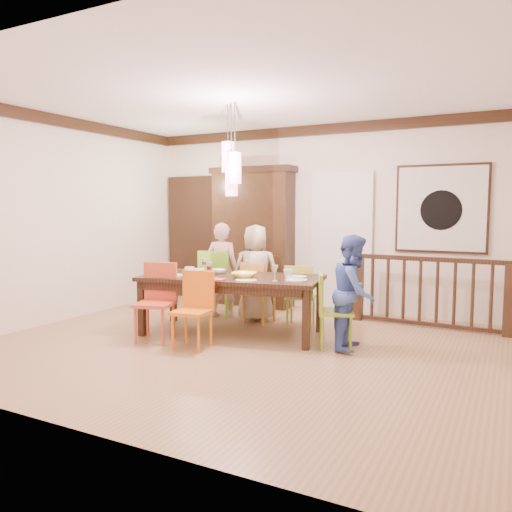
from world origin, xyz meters
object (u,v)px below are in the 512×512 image
at_px(balustrade, 428,291).
at_px(chair_end_right, 336,306).
at_px(person_far_left, 222,270).
at_px(person_far_mid, 256,273).
at_px(dining_table, 232,282).
at_px(chair_far_left, 217,279).
at_px(china_hutch, 253,236).
at_px(person_end_right, 354,292).

bearing_deg(balustrade, chair_end_right, -115.56).
height_order(person_far_left, person_far_mid, person_far_left).
height_order(chair_end_right, person_far_left, person_far_left).
bearing_deg(chair_end_right, person_far_left, 45.48).
bearing_deg(dining_table, chair_far_left, 122.42).
relative_size(china_hutch, balustrade, 1.11).
xyz_separation_m(chair_end_right, person_far_mid, (-1.46, 0.81, 0.20)).
distance_m(dining_table, chair_far_left, 1.04).
xyz_separation_m(balustrade, person_far_left, (-2.81, -0.70, 0.20)).
distance_m(chair_far_left, chair_end_right, 2.22).
height_order(dining_table, person_end_right, person_end_right).
distance_m(chair_far_left, person_end_right, 2.39).
bearing_deg(china_hutch, person_far_mid, -60.29).
bearing_deg(chair_end_right, balustrade, -50.20).
distance_m(chair_far_left, person_far_left, 0.15).
bearing_deg(person_far_left, balustrade, -172.32).
relative_size(dining_table, person_far_mid, 1.75).
distance_m(chair_end_right, person_far_mid, 1.68).
relative_size(dining_table, chair_far_left, 2.41).
distance_m(china_hutch, person_end_right, 2.92).
xyz_separation_m(chair_far_left, person_far_mid, (0.62, 0.04, 0.12)).
xyz_separation_m(chair_far_left, china_hutch, (0.02, 1.09, 0.57)).
bearing_deg(dining_table, china_hutch, 100.03).
height_order(china_hutch, person_far_mid, china_hutch).
bearing_deg(balustrade, person_far_left, -163.89).
relative_size(chair_end_right, china_hutch, 0.38).
xyz_separation_m(china_hutch, balustrade, (2.85, -0.35, -0.64)).
bearing_deg(chair_end_right, chair_far_left, 47.10).
distance_m(balustrade, person_far_mid, 2.37).
relative_size(chair_far_left, balustrade, 0.48).
bearing_deg(person_end_right, person_far_left, 65.57).
bearing_deg(china_hutch, balustrade, -6.92).
xyz_separation_m(chair_far_left, person_end_right, (2.28, -0.71, 0.08)).
distance_m(chair_end_right, person_far_left, 2.18).
bearing_deg(person_end_right, balustrade, -28.02).
xyz_separation_m(china_hutch, person_far_mid, (0.60, -1.05, -0.45)).
relative_size(chair_end_right, person_end_right, 0.66).
distance_m(balustrade, person_far_left, 2.90).
distance_m(chair_far_left, china_hutch, 1.23).
bearing_deg(dining_table, person_far_mid, 85.64).
bearing_deg(person_far_left, chair_end_right, 151.70).
relative_size(dining_table, balustrade, 1.17).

